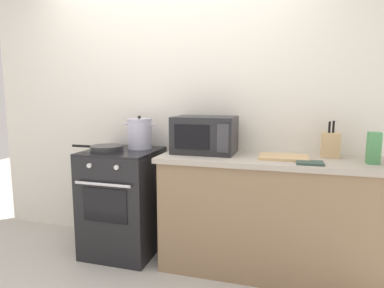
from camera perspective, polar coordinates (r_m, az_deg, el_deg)
back_wall at (r=2.99m, az=2.27°, el=5.73°), size 4.40×0.10×2.50m
lower_cabinet_right at (r=2.72m, az=12.96°, el=-12.24°), size 1.64×0.56×0.88m
countertop_right at (r=2.59m, az=13.29°, el=-2.68°), size 1.70×0.60×0.04m
stove at (r=3.02m, az=-11.84°, el=-9.69°), size 0.60×0.64×0.92m
stock_pot at (r=2.96m, az=-9.08°, el=1.80°), size 0.31×0.22×0.30m
frying_pan at (r=2.88m, az=-14.65°, el=-0.74°), size 0.48×0.28×0.05m
microwave at (r=2.70m, az=2.25°, el=1.62°), size 0.50×0.37×0.30m
cutting_board at (r=2.57m, az=15.61°, el=-2.20°), size 0.36×0.26×0.02m
knife_block at (r=2.71m, az=22.89°, el=-0.13°), size 0.13×0.10×0.28m
pasta_box at (r=2.58m, az=28.99°, el=-0.62°), size 0.08×0.08×0.22m
oven_mitt at (r=2.41m, az=19.78°, el=-3.09°), size 0.18×0.14×0.02m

